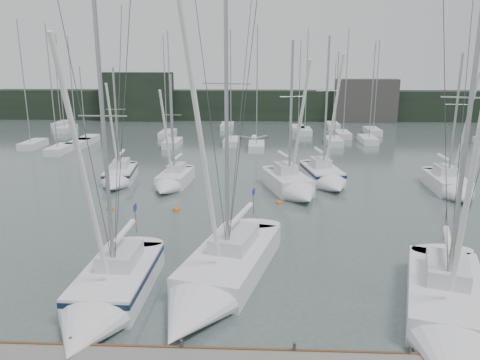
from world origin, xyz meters
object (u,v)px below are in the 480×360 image
at_px(buoy_b, 279,203).
at_px(sailboat_mid_d, 326,178).
at_px(sailboat_near_center, 214,283).
at_px(buoy_a, 176,210).
at_px(sailboat_mid_b, 171,182).
at_px(sailboat_near_left, 106,298).
at_px(sailboat_near_right, 449,321).
at_px(sailboat_mid_c, 293,187).
at_px(buoy_c, 110,210).
at_px(sailboat_mid_a, 118,178).
at_px(sailboat_mid_e, 452,188).

bearing_deg(buoy_b, sailboat_mid_d, 52.22).
relative_size(sailboat_near_center, buoy_b, 32.57).
distance_m(buoy_a, buoy_b, 7.54).
bearing_deg(sailboat_mid_b, buoy_a, -70.43).
bearing_deg(sailboat_near_left, sailboat_mid_b, 93.47).
height_order(sailboat_near_left, sailboat_mid_d, sailboat_near_left).
height_order(sailboat_near_right, sailboat_mid_c, sailboat_near_right).
distance_m(sailboat_mid_b, buoy_c, 6.70).
bearing_deg(buoy_a, sailboat_mid_b, 103.86).
relative_size(sailboat_near_center, sailboat_mid_a, 1.53).
bearing_deg(sailboat_mid_a, sailboat_near_left, -81.13).
relative_size(sailboat_near_center, buoy_a, 29.27).
height_order(sailboat_mid_c, sailboat_mid_d, sailboat_mid_d).
bearing_deg(buoy_a, sailboat_near_center, -72.11).
relative_size(sailboat_mid_b, sailboat_mid_e, 0.85).
bearing_deg(buoy_b, sailboat_near_left, -117.19).
height_order(sailboat_mid_b, sailboat_mid_c, sailboat_mid_c).
distance_m(sailboat_near_left, buoy_a, 13.48).
bearing_deg(sailboat_mid_c, sailboat_mid_e, -13.53).
xyz_separation_m(sailboat_near_right, sailboat_mid_b, (-14.59, 20.36, -0.07)).
xyz_separation_m(sailboat_near_center, buoy_b, (3.47, 13.78, -0.56)).
bearing_deg(sailboat_near_center, sailboat_near_right, -1.89).
distance_m(sailboat_near_left, sailboat_mid_c, 19.86).
height_order(sailboat_mid_e, buoy_c, sailboat_mid_e).
bearing_deg(buoy_c, sailboat_mid_e, 10.94).
xyz_separation_m(sailboat_mid_e, buoy_a, (-20.90, -4.83, -0.56)).
distance_m(sailboat_mid_b, sailboat_mid_e, 22.33).
bearing_deg(buoy_b, sailboat_mid_b, 156.53).
xyz_separation_m(sailboat_near_left, sailboat_near_right, (13.80, -1.20, -0.02)).
height_order(sailboat_mid_d, buoy_a, sailboat_mid_d).
distance_m(sailboat_near_center, sailboat_mid_e, 23.87).
distance_m(sailboat_mid_c, buoy_a, 9.48).
bearing_deg(sailboat_mid_e, sailboat_near_left, -137.91).
height_order(buoy_a, buoy_b, buoy_a).
bearing_deg(sailboat_mid_d, buoy_b, -137.40).
distance_m(sailboat_near_right, sailboat_mid_b, 25.05).
bearing_deg(sailboat_mid_d, sailboat_near_center, -121.34).
bearing_deg(sailboat_near_center, sailboat_mid_d, 83.07).
bearing_deg(buoy_c, sailboat_mid_a, 101.97).
bearing_deg(buoy_c, sailboat_mid_b, 60.75).
xyz_separation_m(sailboat_mid_a, buoy_a, (6.14, -6.82, -0.55)).
height_order(sailboat_near_right, buoy_b, sailboat_near_right).
height_order(buoy_b, buoy_c, buoy_c).
bearing_deg(sailboat_mid_c, sailboat_near_center, -122.46).
xyz_separation_m(sailboat_near_center, sailboat_near_right, (9.36, -2.80, 0.01)).
xyz_separation_m(sailboat_near_right, buoy_a, (-13.18, 14.65, -0.57)).
bearing_deg(buoy_a, sailboat_mid_a, 131.99).
bearing_deg(sailboat_near_left, sailboat_mid_d, 60.92).
bearing_deg(buoy_a, sailboat_mid_e, 13.01).
relative_size(sailboat_near_center, sailboat_mid_c, 1.27).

